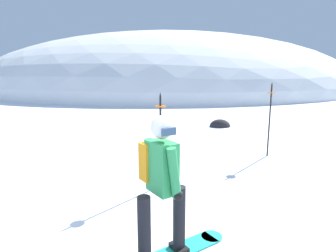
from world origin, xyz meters
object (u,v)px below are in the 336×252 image
at_px(rock_dark, 162,163).
at_px(snowboarder_main, 161,185).
at_px(piste_marker_near, 270,114).
at_px(piste_marker_far, 161,133).
at_px(rock_mid, 220,126).

bearing_deg(rock_dark, snowboarder_main, -90.39).
xyz_separation_m(piste_marker_near, rock_dark, (-2.70, -0.51, -1.07)).
bearing_deg(piste_marker_far, rock_dark, 89.06).
relative_size(piste_marker_near, rock_dark, 2.45).
bearing_deg(rock_mid, piste_marker_near, -83.40).
relative_size(snowboarder_main, rock_dark, 2.23).
bearing_deg(rock_dark, piste_marker_near, 10.69).
bearing_deg(snowboarder_main, rock_mid, 73.77).
bearing_deg(piste_marker_near, rock_mid, 96.60).
height_order(snowboarder_main, rock_mid, snowboarder_main).
relative_size(rock_dark, rock_mid, 0.97).
xyz_separation_m(piste_marker_near, piste_marker_far, (-2.73, -1.87, -0.05)).
bearing_deg(snowboarder_main, piste_marker_far, 89.97).
height_order(snowboarder_main, piste_marker_far, piste_marker_far).
distance_m(piste_marker_near, rock_mid, 4.00).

